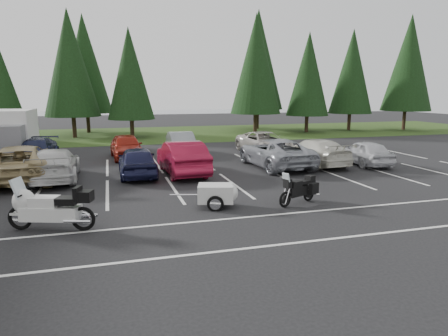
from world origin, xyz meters
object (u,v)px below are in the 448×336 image
car_far_3 (182,144)px  adventure_motorcycle (298,187)px  car_far_1 (36,150)px  car_near_3 (55,165)px  car_far_4 (264,142)px  touring_motorcycle (50,204)px  car_near_7 (314,152)px  cargo_trailer (216,196)px  car_near_4 (137,161)px  car_near_6 (275,153)px  car_near_8 (365,153)px  car_far_2 (126,146)px  car_near_2 (22,163)px  box_truck (10,134)px  car_near_5 (182,157)px

car_far_3 → adventure_motorcycle: bearing=-80.8°
car_far_3 → car_far_1: bearing=-177.6°
car_near_3 → car_far_3: size_ratio=1.15×
car_far_4 → touring_motorcycle: size_ratio=1.76×
car_near_7 → cargo_trailer: (-7.48, -6.63, -0.31)m
car_near_4 → car_far_3: bearing=-117.9°
car_far_4 → adventure_motorcycle: size_ratio=2.45×
cargo_trailer → adventure_motorcycle: (2.95, -0.46, 0.22)m
car_far_1 → touring_motorcycle: size_ratio=1.59×
car_near_6 → car_near_7: 2.35m
car_near_7 → car_near_8: (2.75, -0.76, -0.04)m
car_near_3 → car_far_1: (-1.65, 5.70, -0.07)m
car_near_7 → car_far_2: (-10.01, 5.19, 0.02)m
car_near_3 → car_near_7: 13.49m
car_near_4 → car_near_6: bearing=-176.3°
car_near_8 → adventure_motorcycle: bearing=45.9°
car_far_3 → cargo_trailer: 12.36m
car_near_3 → cargo_trailer: (6.00, -6.32, -0.32)m
car_near_2 → car_far_4: (13.90, 4.92, -0.12)m
car_near_3 → car_far_4: bearing=-158.5°
car_near_4 → car_far_3: car_near_4 is taller
car_near_3 → car_far_3: car_near_3 is taller
car_far_4 → box_truck: bearing=163.7°
car_near_3 → car_far_1: size_ratio=1.11×
touring_motorcycle → adventure_motorcycle: touring_motorcycle is taller
car_far_3 → touring_motorcycle: touring_motorcycle is taller
car_near_2 → touring_motorcycle: 7.97m
car_near_4 → box_truck: bearing=-48.8°
adventure_motorcycle → car_near_2: bearing=122.1°
car_far_3 → cargo_trailer: bearing=-94.1°
car_near_7 → car_near_4: bearing=-3.2°
car_near_4 → car_near_2: bearing=-4.6°
car_near_3 → car_near_8: car_near_3 is taller
car_near_4 → car_near_7: bearing=-177.4°
touring_motorcycle → car_far_3: bearing=83.1°
car_far_1 → cargo_trailer: (7.65, -12.02, -0.25)m
car_near_2 → car_near_6: 12.58m
box_truck → car_far_3: (10.49, -2.25, -0.72)m
car_far_4 → touring_motorcycle: 17.21m
adventure_motorcycle → touring_motorcycle: bearing=160.4°
box_truck → car_near_4: bearing=-49.0°
car_near_3 → car_near_7: size_ratio=1.01×
car_near_8 → car_far_3: bearing=-29.9°
car_far_2 → car_far_4: 9.00m
car_near_7 → car_far_4: bearing=-84.0°
car_near_2 → car_far_3: (8.43, 5.65, -0.09)m
car_near_5 → cargo_trailer: car_near_5 is taller
touring_motorcycle → car_far_4: bearing=65.2°
cargo_trailer → car_far_1: bearing=138.7°
box_truck → car_far_4: size_ratio=1.10×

